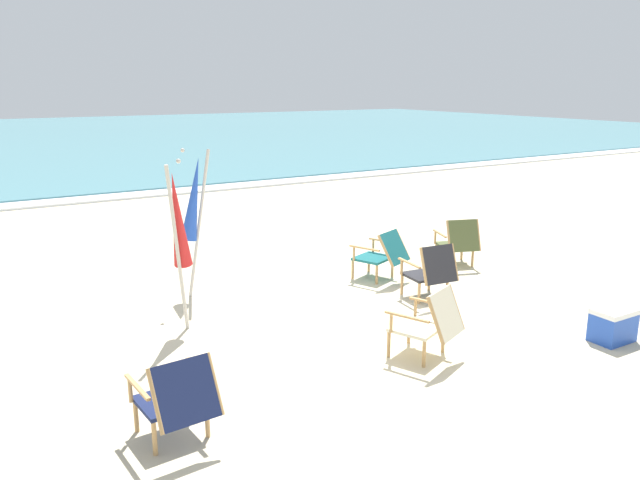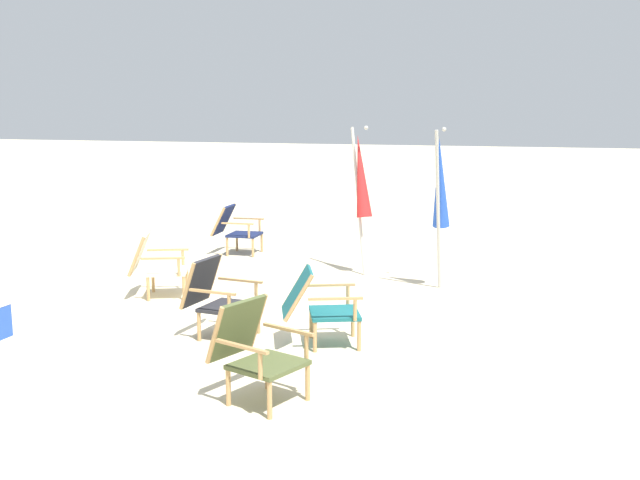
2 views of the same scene
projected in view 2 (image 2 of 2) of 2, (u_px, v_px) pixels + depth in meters
The scene contains 8 objects.
ground_plane at pixel (244, 302), 9.15m from camera, with size 80.00×80.00×0.00m, color beige.
beach_chair_back_right at pixel (155, 263), 9.34m from camera, with size 0.80×0.87×0.81m.
beach_chair_front_left at pixel (216, 295), 7.72m from camera, with size 0.65×0.73×0.82m.
beach_chair_far_center at pixel (235, 228), 12.12m from camera, with size 0.64×0.78×0.79m.
beach_chair_front_right at pixel (254, 348), 6.02m from camera, with size 0.77×0.84×0.81m.
beach_chair_back_left at pixel (318, 304), 7.42m from camera, with size 0.82×0.93×0.78m.
umbrella_furled_red at pixel (361, 178), 10.48m from camera, with size 0.43×0.45×2.10m.
umbrella_furled_blue at pixel (440, 185), 9.53m from camera, with size 0.48×0.27×2.10m.
Camera 2 is at (8.18, 3.59, 2.33)m, focal length 42.00 mm.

